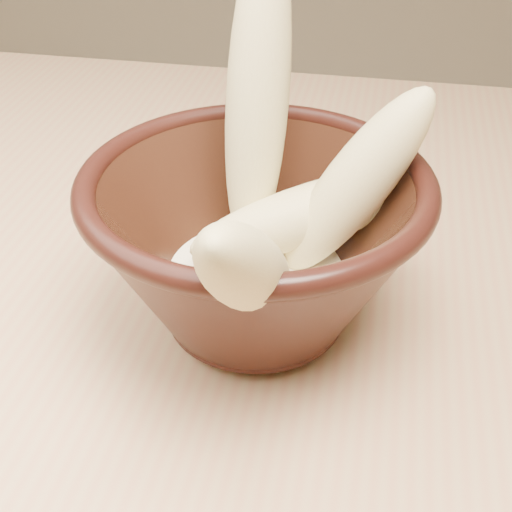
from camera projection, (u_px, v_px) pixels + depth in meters
The scene contains 7 objects.
table at pixel (398, 330), 0.64m from camera, with size 1.20×0.80×0.75m.
bowl at pixel (256, 243), 0.48m from camera, with size 0.23×0.23×0.13m.
milk_puddle at pixel (256, 280), 0.50m from camera, with size 0.13×0.13×0.02m, color #F9EDC8.
banana_upright at pixel (258, 98), 0.48m from camera, with size 0.04×0.04×0.22m, color tan.
banana_right at pixel (356, 184), 0.47m from camera, with size 0.04×0.04×0.15m, color tan.
banana_across at pixel (316, 213), 0.49m from camera, with size 0.04×0.04×0.18m, color tan.
banana_front at pixel (248, 272), 0.38m from camera, with size 0.04×0.04×0.19m, color tan.
Camera 1 is at (-0.03, -0.50, 1.09)m, focal length 50.00 mm.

